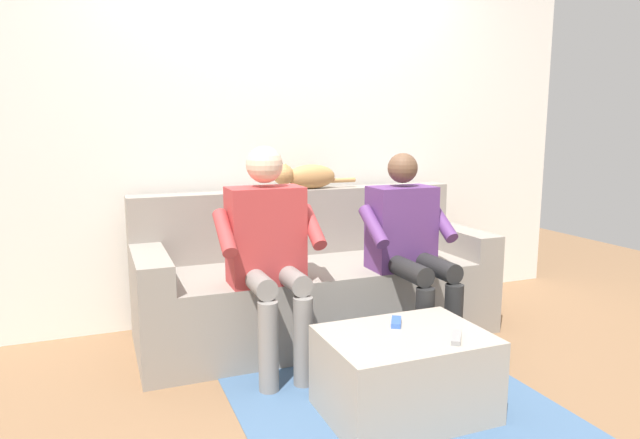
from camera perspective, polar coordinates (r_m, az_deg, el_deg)
name	(u,v)px	position (r m, az deg, el deg)	size (l,w,h in m)	color
ground_plane	(367,380)	(3.01, 4.78, -15.90)	(8.00, 8.00, 0.00)	#846042
back_wall	(288,109)	(3.86, -3.29, 11.12)	(4.44, 0.06, 2.80)	silver
couch	(315,284)	(3.53, -0.54, -6.60)	(2.16, 0.81, 0.88)	gray
coffee_table	(404,374)	(2.64, 8.56, -15.26)	(0.72, 0.53, 0.38)	#A89E8E
person_left_seated	(409,241)	(3.25, 9.01, -2.15)	(0.52, 0.58, 1.14)	#5B3370
person_right_seated	(269,246)	(2.94, -5.20, -2.66)	(0.55, 0.49, 1.19)	#B23838
cat_on_backrest	(304,176)	(3.67, -1.63, 4.45)	(0.58, 0.14, 0.17)	#B7844C
remote_gray	(456,338)	(2.53, 13.68, -11.59)	(0.14, 0.04, 0.02)	gray
remote_blue	(396,322)	(2.66, 7.75, -10.29)	(0.12, 0.04, 0.02)	#3860B7
floor_rug	(391,401)	(2.81, 7.20, -17.82)	(1.42, 1.78, 0.01)	#426084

